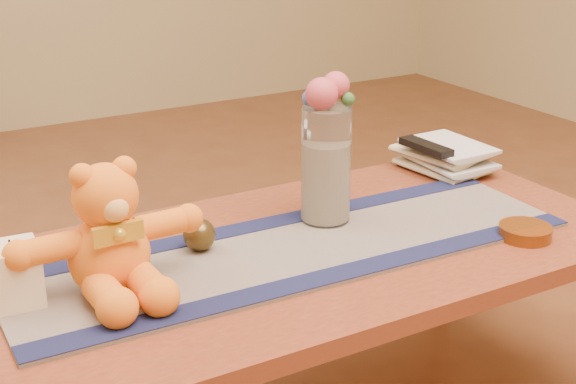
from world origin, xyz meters
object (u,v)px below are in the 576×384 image
teddy_bear (107,229)px  book_bottom (422,173)px  pillar_candle (14,275)px  bronze_ball (199,235)px  tv_remote (426,147)px  amber_dish (525,232)px  glass_vase (326,165)px

teddy_bear → book_bottom: bearing=11.6°
pillar_candle → book_bottom: size_ratio=0.50×
bronze_ball → tv_remote: (0.69, 0.13, 0.04)m
bronze_ball → amber_dish: size_ratio=0.60×
glass_vase → amber_dish: (0.33, -0.29, -0.12)m
teddy_bear → amber_dish: size_ratio=3.10×
pillar_candle → bronze_ball: pillar_candle is taller
glass_vase → book_bottom: bearing=19.1°
glass_vase → pillar_candle: bearing=-176.1°
pillar_candle → amber_dish: (1.02, -0.24, -0.05)m
bronze_ball → amber_dish: bearing=-23.6°
teddy_bear → bronze_ball: (0.21, 0.07, -0.09)m
teddy_bear → pillar_candle: size_ratio=3.16×
glass_vase → bronze_ball: size_ratio=3.82×
bronze_ball → tv_remote: tv_remote is taller
pillar_candle → bronze_ball: bearing=5.9°
pillar_candle → bronze_ball: size_ratio=1.64×
amber_dish → teddy_bear: bearing=166.1°
pillar_candle → bronze_ball: 0.38m
pillar_candle → book_bottom: (1.07, 0.18, -0.05)m
glass_vase → amber_dish: bearing=-41.2°
bronze_ball → pillar_candle: bearing=-174.1°
tv_remote → amber_dish: size_ratio=1.41×
bronze_ball → amber_dish: (0.64, -0.28, -0.03)m
amber_dish → tv_remote: bearing=82.5°
bronze_ball → tv_remote: size_ratio=0.43×
bronze_ball → glass_vase: bearing=1.4°
bronze_ball → book_bottom: (0.69, 0.14, -0.03)m
bronze_ball → amber_dish: 0.70m
glass_vase → book_bottom: 0.42m
teddy_bear → tv_remote: bearing=11.0°
glass_vase → tv_remote: 0.40m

